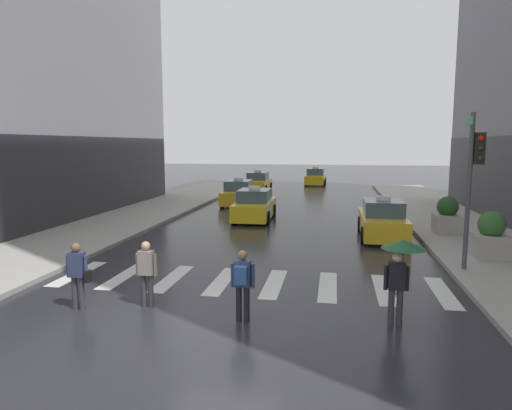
{
  "coord_description": "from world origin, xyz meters",
  "views": [
    {
      "loc": [
        2.44,
        -9.68,
        4.01
      ],
      "look_at": [
        -0.62,
        8.0,
        1.6
      ],
      "focal_mm": 32.04,
      "sensor_mm": 36.0,
      "label": 1
    }
  ],
  "objects_px": {
    "taxi_third": "(239,194)",
    "traffic_light_pole": "(474,169)",
    "pedestrian_with_umbrella": "(401,259)",
    "pedestrian_with_handbag": "(78,272)",
    "taxi_fifth": "(316,177)",
    "taxi_second": "(255,206)",
    "taxi_fourth": "(258,183)",
    "planter_near_corner": "(491,237)",
    "taxi_lead": "(382,221)",
    "pedestrian_plain_coat": "(147,270)",
    "planter_mid_block": "(447,216)",
    "pedestrian_with_backpack": "(242,280)"
  },
  "relations": [
    {
      "from": "taxi_fifth",
      "to": "taxi_second",
      "type": "bearing_deg",
      "value": -96.09
    },
    {
      "from": "taxi_third",
      "to": "traffic_light_pole",
      "type": "bearing_deg",
      "value": -54.94
    },
    {
      "from": "pedestrian_with_handbag",
      "to": "taxi_fourth",
      "type": "bearing_deg",
      "value": 90.76
    },
    {
      "from": "pedestrian_with_handbag",
      "to": "pedestrian_with_umbrella",
      "type": "bearing_deg",
      "value": 2.47
    },
    {
      "from": "taxi_fifth",
      "to": "pedestrian_plain_coat",
      "type": "bearing_deg",
      "value": -94.31
    },
    {
      "from": "taxi_third",
      "to": "planter_near_corner",
      "type": "height_order",
      "value": "taxi_third"
    },
    {
      "from": "pedestrian_with_umbrella",
      "to": "planter_near_corner",
      "type": "xyz_separation_m",
      "value": [
        3.81,
        6.22,
        -0.64
      ]
    },
    {
      "from": "pedestrian_with_backpack",
      "to": "traffic_light_pole",
      "type": "bearing_deg",
      "value": 39.14
    },
    {
      "from": "traffic_light_pole",
      "to": "pedestrian_plain_coat",
      "type": "height_order",
      "value": "traffic_light_pole"
    },
    {
      "from": "taxi_third",
      "to": "pedestrian_plain_coat",
      "type": "distance_m",
      "value": 19.32
    },
    {
      "from": "taxi_second",
      "to": "pedestrian_with_backpack",
      "type": "relative_size",
      "value": 2.77
    },
    {
      "from": "traffic_light_pole",
      "to": "taxi_fifth",
      "type": "height_order",
      "value": "traffic_light_pole"
    },
    {
      "from": "taxi_third",
      "to": "pedestrian_with_umbrella",
      "type": "xyz_separation_m",
      "value": [
        7.74,
        -19.37,
        0.79
      ]
    },
    {
      "from": "taxi_lead",
      "to": "planter_near_corner",
      "type": "relative_size",
      "value": 2.84
    },
    {
      "from": "traffic_light_pole",
      "to": "taxi_third",
      "type": "bearing_deg",
      "value": 125.06
    },
    {
      "from": "traffic_light_pole",
      "to": "taxi_fourth",
      "type": "bearing_deg",
      "value": 114.13
    },
    {
      "from": "taxi_fifth",
      "to": "planter_near_corner",
      "type": "relative_size",
      "value": 2.87
    },
    {
      "from": "taxi_third",
      "to": "pedestrian_with_handbag",
      "type": "relative_size",
      "value": 2.78
    },
    {
      "from": "traffic_light_pole",
      "to": "taxi_fourth",
      "type": "relative_size",
      "value": 1.05
    },
    {
      "from": "taxi_second",
      "to": "pedestrian_with_handbag",
      "type": "bearing_deg",
      "value": -97.78
    },
    {
      "from": "taxi_fifth",
      "to": "planter_near_corner",
      "type": "distance_m",
      "value": 29.91
    },
    {
      "from": "pedestrian_with_umbrella",
      "to": "pedestrian_with_handbag",
      "type": "bearing_deg",
      "value": -177.53
    },
    {
      "from": "traffic_light_pole",
      "to": "planter_mid_block",
      "type": "xyz_separation_m",
      "value": [
        0.75,
        6.1,
        -2.38
      ]
    },
    {
      "from": "taxi_fourth",
      "to": "planter_near_corner",
      "type": "height_order",
      "value": "taxi_fourth"
    },
    {
      "from": "traffic_light_pole",
      "to": "pedestrian_with_backpack",
      "type": "distance_m",
      "value": 8.22
    },
    {
      "from": "taxi_lead",
      "to": "taxi_second",
      "type": "bearing_deg",
      "value": 149.56
    },
    {
      "from": "taxi_third",
      "to": "pedestrian_with_umbrella",
      "type": "distance_m",
      "value": 20.88
    },
    {
      "from": "taxi_fifth",
      "to": "taxi_lead",
      "type": "bearing_deg",
      "value": -81.16
    },
    {
      "from": "taxi_lead",
      "to": "pedestrian_with_handbag",
      "type": "relative_size",
      "value": 2.75
    },
    {
      "from": "taxi_third",
      "to": "pedestrian_with_handbag",
      "type": "distance_m",
      "value": 19.7
    },
    {
      "from": "pedestrian_with_handbag",
      "to": "planter_mid_block",
      "type": "distance_m",
      "value": 15.52
    },
    {
      "from": "taxi_lead",
      "to": "taxi_second",
      "type": "distance_m",
      "value": 7.26
    },
    {
      "from": "traffic_light_pole",
      "to": "pedestrian_with_backpack",
      "type": "bearing_deg",
      "value": -140.86
    },
    {
      "from": "traffic_light_pole",
      "to": "pedestrian_plain_coat",
      "type": "distance_m",
      "value": 9.98
    },
    {
      "from": "taxi_lead",
      "to": "pedestrian_with_umbrella",
      "type": "distance_m",
      "value": 9.96
    },
    {
      "from": "taxi_fifth",
      "to": "planter_mid_block",
      "type": "height_order",
      "value": "taxi_fifth"
    },
    {
      "from": "taxi_fifth",
      "to": "taxi_third",
      "type": "bearing_deg",
      "value": -105.49
    },
    {
      "from": "taxi_third",
      "to": "taxi_fifth",
      "type": "height_order",
      "value": "same"
    },
    {
      "from": "taxi_fifth",
      "to": "planter_mid_block",
      "type": "distance_m",
      "value": 25.51
    },
    {
      "from": "taxi_fourth",
      "to": "taxi_fifth",
      "type": "height_order",
      "value": "same"
    },
    {
      "from": "traffic_light_pole",
      "to": "pedestrian_with_handbag",
      "type": "xyz_separation_m",
      "value": [
        -10.21,
        -4.89,
        -2.32
      ]
    },
    {
      "from": "taxi_fourth",
      "to": "planter_near_corner",
      "type": "relative_size",
      "value": 2.85
    },
    {
      "from": "traffic_light_pole",
      "to": "pedestrian_with_umbrella",
      "type": "height_order",
      "value": "traffic_light_pole"
    },
    {
      "from": "pedestrian_with_backpack",
      "to": "planter_mid_block",
      "type": "xyz_separation_m",
      "value": [
        6.87,
        11.08,
        -0.1
      ]
    },
    {
      "from": "pedestrian_plain_coat",
      "to": "taxi_second",
      "type": "bearing_deg",
      "value": 88.58
    },
    {
      "from": "taxi_third",
      "to": "pedestrian_with_backpack",
      "type": "distance_m",
      "value": 20.26
    },
    {
      "from": "planter_mid_block",
      "to": "pedestrian_plain_coat",
      "type": "bearing_deg",
      "value": -131.75
    },
    {
      "from": "taxi_lead",
      "to": "pedestrian_plain_coat",
      "type": "relative_size",
      "value": 2.75
    },
    {
      "from": "pedestrian_with_umbrella",
      "to": "planter_mid_block",
      "type": "xyz_separation_m",
      "value": [
        3.41,
        10.66,
        -0.64
      ]
    },
    {
      "from": "taxi_second",
      "to": "pedestrian_plain_coat",
      "type": "xyz_separation_m",
      "value": [
        -0.33,
        -13.46,
        0.21
      ]
    }
  ]
}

